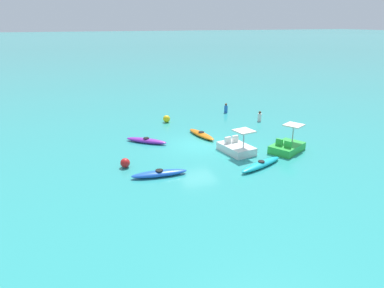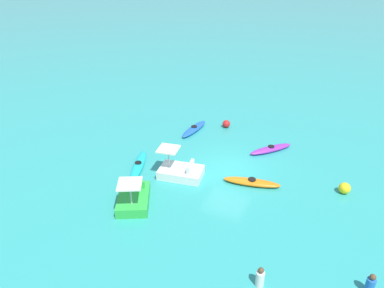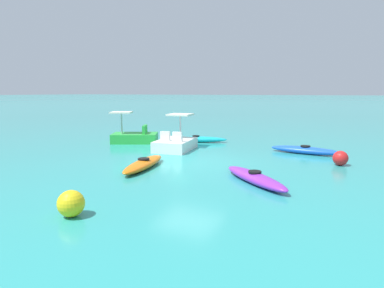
% 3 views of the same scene
% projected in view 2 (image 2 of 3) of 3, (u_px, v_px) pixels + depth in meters
% --- Properties ---
extents(ground_plane, '(600.00, 600.00, 0.00)m').
position_uv_depth(ground_plane, '(228.00, 169.00, 19.74)').
color(ground_plane, teal).
extents(kayak_orange, '(3.12, 1.22, 0.37)m').
position_uv_depth(kayak_orange, '(252.00, 182.00, 18.27)').
color(kayak_orange, orange).
rests_on(kayak_orange, ground_plane).
extents(kayak_purple, '(2.47, 2.72, 0.37)m').
position_uv_depth(kayak_purple, '(271.00, 149.00, 21.55)').
color(kayak_purple, purple).
rests_on(kayak_purple, ground_plane).
extents(kayak_cyan, '(1.75, 3.40, 0.37)m').
position_uv_depth(kayak_cyan, '(138.00, 165.00, 19.80)').
color(kayak_cyan, '#19B7C6').
rests_on(kayak_cyan, ground_plane).
extents(kayak_blue, '(0.96, 3.14, 0.37)m').
position_uv_depth(kayak_blue, '(194.00, 129.00, 24.20)').
color(kayak_blue, blue).
rests_on(kayak_blue, ground_plane).
extents(pedal_boat_green, '(2.43, 2.82, 1.68)m').
position_uv_depth(pedal_boat_green, '(134.00, 198.00, 16.75)').
color(pedal_boat_green, green).
rests_on(pedal_boat_green, ground_plane).
extents(pedal_boat_white, '(2.62, 1.85, 1.68)m').
position_uv_depth(pedal_boat_white, '(181.00, 171.00, 18.92)').
color(pedal_boat_white, white).
rests_on(pedal_boat_white, ground_plane).
extents(buoy_red, '(0.56, 0.56, 0.56)m').
position_uv_depth(buoy_red, '(226.00, 124.00, 24.66)').
color(buoy_red, red).
rests_on(buoy_red, ground_plane).
extents(buoy_yellow, '(0.60, 0.60, 0.60)m').
position_uv_depth(buoy_yellow, '(345.00, 188.00, 17.54)').
color(buoy_yellow, yellow).
rests_on(buoy_yellow, ground_plane).
extents(person_near_shore, '(0.43, 0.43, 0.88)m').
position_uv_depth(person_near_shore, '(370.00, 285.00, 12.15)').
color(person_near_shore, blue).
rests_on(person_near_shore, ground_plane).
extents(person_by_kayaks, '(0.45, 0.45, 0.88)m').
position_uv_depth(person_by_kayaks, '(260.00, 278.00, 12.42)').
color(person_by_kayaks, silver).
rests_on(person_by_kayaks, ground_plane).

